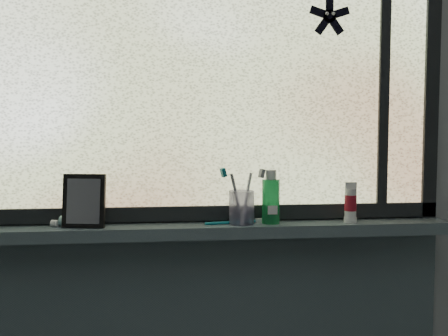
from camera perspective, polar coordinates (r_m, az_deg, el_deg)
name	(u,v)px	position (r m, az deg, el deg)	size (l,w,h in m)	color
wall_back	(212,154)	(1.72, -1.40, 1.59)	(3.00, 0.01, 2.50)	#9EA3A8
windowsill	(214,230)	(1.68, -1.17, -7.08)	(1.62, 0.14, 0.04)	#4A5B63
window_pane	(212,71)	(1.71, -1.35, 10.98)	(1.50, 0.01, 1.00)	silver
frame_bottom	(213,213)	(1.72, -1.31, -5.13)	(1.60, 0.03, 0.05)	black
frame_right	(431,74)	(1.93, 22.58, 9.87)	(0.05, 0.03, 1.10)	black
frame_mullion	(383,74)	(1.86, 17.76, 10.24)	(0.04, 0.03, 1.00)	black
starfish_sticker	(329,16)	(1.81, 11.96, 16.61)	(0.15, 0.02, 0.15)	black
vanity_mirror	(84,201)	(1.66, -15.71, -3.62)	(0.14, 0.07, 0.17)	black
toothpaste_tube	(76,221)	(1.70, -16.54, -5.84)	(0.20, 0.04, 0.03)	white
toothbrush_cup	(242,207)	(1.67, 2.02, -4.51)	(0.08, 0.08, 0.11)	#9C90BE
toothbrush_lying	(231,222)	(1.67, 0.78, -6.16)	(0.22, 0.02, 0.01)	#0E6F7F
mouthwash_bottle	(271,197)	(1.68, 5.37, -3.28)	(0.06, 0.06, 0.15)	green
cream_tube	(351,201)	(1.74, 14.26, -3.68)	(0.04, 0.04, 0.10)	silver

